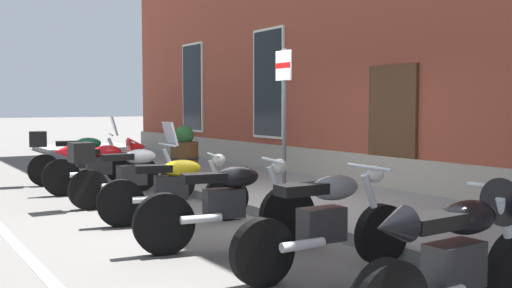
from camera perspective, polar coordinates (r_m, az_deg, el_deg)
The scene contains 12 objects.
ground_plane at distance 8.54m, azimuth -1.05°, elevation -6.95°, with size 140.00×140.00×0.00m, color #565451.
sidewalk at distance 9.40m, azimuth 6.90°, elevation -5.51°, with size 29.22×3.04×0.15m, color slate.
lane_stripe at distance 7.41m, azimuth -22.87°, elevation -8.90°, with size 29.22×0.12×0.01m, color silver.
motorcycle_green_touring at distance 12.13m, azimuth -17.29°, elevation -1.18°, with size 0.84×2.08×1.37m.
motorcycle_red_sport at distance 10.81m, azimuth -14.63°, elevation -1.84°, with size 0.62×2.06×1.01m.
motorcycle_silver_touring at distance 9.35m, azimuth -12.60°, elevation -2.66°, with size 0.62×2.10×1.33m.
motorcycle_yellow_naked at distance 7.88m, azimuth -7.91°, elevation -4.42°, with size 0.77×2.01×0.93m.
motorcycle_black_naked at distance 6.46m, azimuth -2.60°, elevation -6.04°, with size 0.66×2.11×0.99m.
motorcycle_grey_naked at distance 5.51m, azimuth 7.12°, elevation -7.77°, with size 0.62×2.01×1.02m.
motorcycle_black_sport at distance 4.35m, azimuth 20.09°, elevation -9.99°, with size 0.62×2.04×1.07m.
parking_sign at distance 8.58m, azimuth 2.78°, elevation 4.08°, with size 0.36×0.07×2.29m.
barrel_planter at distance 12.15m, azimuth -7.10°, elevation -0.93°, with size 0.61×0.61×1.03m.
Camera 1 is at (7.13, -4.41, 1.60)m, focal length 40.42 mm.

